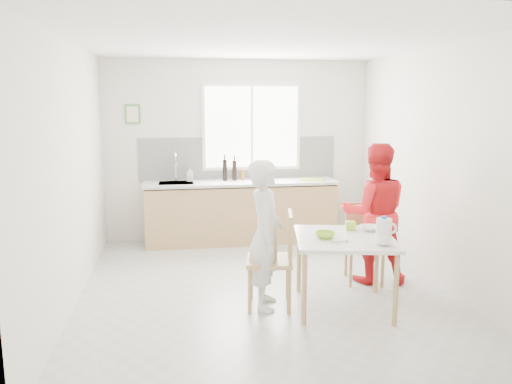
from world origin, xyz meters
TOP-DOWN VIEW (x-y plane):
  - ground at (0.00, 0.00)m, footprint 4.50×4.50m
  - room_shell at (0.00, 0.00)m, footprint 4.50×4.50m
  - window at (0.20, 2.23)m, footprint 1.50×0.06m
  - backsplash at (0.00, 2.24)m, footprint 3.00×0.02m
  - picture_frame at (-1.55, 2.23)m, footprint 0.22×0.03m
  - kitchen_counter at (-0.00, 1.95)m, footprint 2.84×0.64m
  - dining_table at (0.72, -0.65)m, footprint 1.12×1.12m
  - chair_left at (0.05, -0.53)m, footprint 0.53×0.53m
  - chair_far at (1.21, 0.09)m, footprint 0.49×0.49m
  - person_white at (-0.06, -0.51)m, footprint 0.46×0.61m
  - person_red at (1.31, 0.04)m, footprint 0.88×0.74m
  - bowl_green at (0.51, -0.66)m, footprint 0.23×0.23m
  - bowl_white at (1.06, -0.46)m, footprint 0.24×0.24m
  - milk_jug at (0.98, -0.98)m, footprint 0.20×0.15m
  - green_box at (0.86, -0.39)m, footprint 0.12×0.12m
  - spoon at (0.60, -0.85)m, footprint 0.16×0.04m
  - cutting_board at (1.07, 1.92)m, footprint 0.41×0.34m
  - wine_bottle_a at (-0.23, 2.04)m, footprint 0.07×0.07m
  - wine_bottle_b at (-0.09, 2.05)m, footprint 0.07×0.07m
  - jar_amber at (0.04, 2.10)m, footprint 0.06×0.06m
  - soap_bottle at (-0.75, 2.06)m, footprint 0.10×0.10m

SIDE VIEW (x-z plane):
  - ground at x=0.00m, z-range 0.00..0.00m
  - kitchen_counter at x=0.00m, z-range -0.27..1.10m
  - chair_far at x=1.21m, z-range 0.05..0.95m
  - chair_left at x=0.05m, z-range 0.05..1.03m
  - dining_table at x=0.72m, z-range 0.29..1.04m
  - spoon at x=0.60m, z-range 0.75..0.76m
  - person_white at x=-0.06m, z-range 0.00..1.51m
  - bowl_white at x=1.06m, z-range 0.74..0.79m
  - bowl_green at x=0.51m, z-range 0.74..0.80m
  - green_box at x=0.86m, z-range 0.74..0.83m
  - person_red at x=1.31m, z-range 0.00..1.62m
  - milk_jug at x=0.98m, z-range 0.75..1.01m
  - cutting_board at x=1.07m, z-range 0.92..0.93m
  - jar_amber at x=0.04m, z-range 0.92..1.08m
  - soap_bottle at x=-0.75m, z-range 0.92..1.13m
  - wine_bottle_b at x=-0.09m, z-range 0.92..1.22m
  - wine_bottle_a at x=-0.23m, z-range 0.92..1.24m
  - backsplash at x=0.00m, z-range 0.90..1.55m
  - room_shell at x=0.00m, z-range -0.61..3.89m
  - window at x=0.20m, z-range 1.05..2.35m
  - picture_frame at x=-1.55m, z-range 1.76..2.04m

